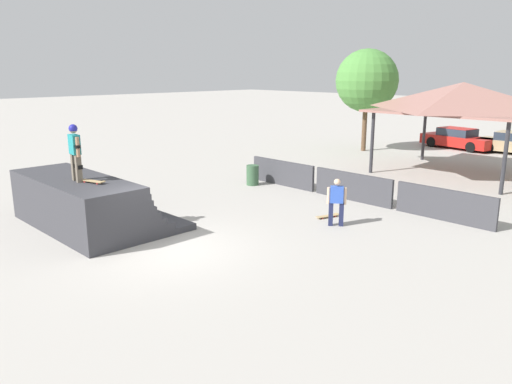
{
  "coord_description": "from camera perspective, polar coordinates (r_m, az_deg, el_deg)",
  "views": [
    {
      "loc": [
        10.94,
        -7.24,
        4.79
      ],
      "look_at": [
        -0.45,
        3.89,
        0.88
      ],
      "focal_mm": 35.0,
      "sensor_mm": 36.0,
      "label": 1
    }
  ],
  "objects": [
    {
      "name": "quarter_pipe_ramp",
      "position": [
        16.42,
        -18.94,
        -1.34
      ],
      "size": [
        5.35,
        3.51,
        1.6
      ],
      "color": "#38383D",
      "rests_on": "ground"
    },
    {
      "name": "bystander_walking",
      "position": [
        15.76,
        9.2,
        -0.89
      ],
      "size": [
        0.54,
        0.45,
        1.51
      ],
      "rotation": [
        0.0,
        0.0,
        3.81
      ],
      "color": "#1E2347",
      "rests_on": "ground"
    },
    {
      "name": "barrier_fence",
      "position": [
        19.01,
        11.0,
        0.58
      ],
      "size": [
        10.52,
        0.12,
        1.05
      ],
      "color": "#3D3D42",
      "rests_on": "ground"
    },
    {
      "name": "parked_car_red",
      "position": [
        33.61,
        22.07,
        5.65
      ],
      "size": [
        4.73,
        2.38,
        1.27
      ],
      "rotation": [
        0.0,
        0.0,
        -0.18
      ],
      "color": "red",
      "rests_on": "ground"
    },
    {
      "name": "tree_far_back",
      "position": [
        30.74,
        12.55,
        12.3
      ],
      "size": [
        3.66,
        3.66,
        6.0
      ],
      "color": "brown",
      "rests_on": "ground"
    },
    {
      "name": "skater_on_deck",
      "position": [
        15.44,
        -20.0,
        4.66
      ],
      "size": [
        0.72,
        0.26,
        1.68
      ],
      "rotation": [
        0.0,
        0.0,
        -0.11
      ],
      "color": "#6B6051",
      "rests_on": "quarter_pipe_ramp"
    },
    {
      "name": "ground_plane",
      "position": [
        13.97,
        -10.24,
        -6.49
      ],
      "size": [
        160.0,
        160.0,
        0.0
      ],
      "primitive_type": "plane",
      "color": "#ADA8A0"
    },
    {
      "name": "pavilion_shelter",
      "position": [
        24.88,
        22.52,
        9.93
      ],
      "size": [
        7.05,
        5.94,
        4.25
      ],
      "color": "#2D2D33",
      "rests_on": "ground"
    },
    {
      "name": "trash_bin",
      "position": [
        21.24,
        -0.39,
        1.94
      ],
      "size": [
        0.52,
        0.52,
        0.85
      ],
      "primitive_type": "cylinder",
      "color": "#385B3D",
      "rests_on": "ground"
    },
    {
      "name": "skateboard_on_ground",
      "position": [
        16.81,
        8.29,
        -2.7
      ],
      "size": [
        0.44,
        0.88,
        0.09
      ],
      "rotation": [
        0.0,
        0.0,
        1.27
      ],
      "color": "red",
      "rests_on": "ground"
    },
    {
      "name": "skateboard_on_deck",
      "position": [
        15.18,
        -18.08,
        1.19
      ],
      "size": [
        0.85,
        0.44,
        0.09
      ],
      "rotation": [
        0.0,
        0.0,
        0.3
      ],
      "color": "red",
      "rests_on": "quarter_pipe_ramp"
    }
  ]
}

